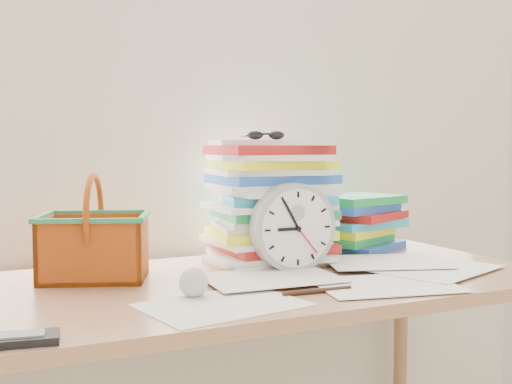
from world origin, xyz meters
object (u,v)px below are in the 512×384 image
basket (94,227)px  calculator (15,340)px  desk (266,307)px  paper_stack (271,201)px  clock (293,227)px  book_stack (358,223)px

basket → calculator: (-0.22, -0.45, -0.12)m
desk → basket: size_ratio=5.61×
paper_stack → basket: size_ratio=1.34×
paper_stack → calculator: size_ratio=2.44×
clock → basket: basket is taller
desk → book_stack: bearing=29.0°
paper_stack → basket: 0.48m
paper_stack → clock: paper_stack is taller
calculator → clock: bearing=35.0°
paper_stack → book_stack: (0.33, 0.06, -0.08)m
paper_stack → basket: paper_stack is taller
clock → book_stack: (0.34, 0.20, -0.03)m
desk → paper_stack: paper_stack is taller
desk → clock: bearing=20.6°
clock → book_stack: size_ratio=0.80×
desk → paper_stack: bearing=59.7°
clock → basket: 0.49m
book_stack → basket: bearing=-174.1°
paper_stack → calculator: 0.86m
desk → basket: 0.46m
desk → calculator: size_ratio=10.22×
paper_stack → book_stack: 0.34m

